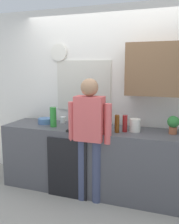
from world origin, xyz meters
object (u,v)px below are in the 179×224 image
at_px(bottle_green_wine, 79,117).
at_px(cup_white_mug, 63,120).
at_px(person_at_sink, 89,130).
at_px(coffee_maker, 77,120).
at_px(mixing_bowl, 45,121).
at_px(bottle_amber_beer, 117,124).
at_px(bottle_clear_soda, 53,117).
at_px(bottle_red_vinegar, 125,123).
at_px(bottle_dark_sauce, 72,117).
at_px(storage_canister, 135,125).
at_px(potted_plant, 173,124).

distance_m(bottle_green_wine, cup_white_mug, 0.39).
bearing_deg(person_at_sink, coffee_maker, 146.17).
xyz_separation_m(cup_white_mug, mixing_bowl, (-0.23, -0.12, -0.01)).
bearing_deg(bottle_amber_beer, bottle_clear_soda, 179.41).
bearing_deg(bottle_red_vinegar, bottle_dark_sauce, 164.97).
xyz_separation_m(bottle_amber_beer, storage_canister, (0.21, 0.12, -0.03)).
height_order(bottle_red_vinegar, bottle_clear_soda, bottle_clear_soda).
height_order(bottle_clear_soda, bottle_dark_sauce, bottle_clear_soda).
xyz_separation_m(coffee_maker, bottle_amber_beer, (0.52, 0.09, -0.03)).
bearing_deg(bottle_red_vinegar, bottle_green_wine, 177.46).
distance_m(bottle_green_wine, person_at_sink, 0.40).
distance_m(bottle_clear_soda, storage_canister, 1.14).
height_order(bottle_red_vinegar, bottle_green_wine, bottle_green_wine).
distance_m(coffee_maker, bottle_clear_soda, 0.41).
distance_m(coffee_maker, cup_white_mug, 0.53).
bearing_deg(bottle_clear_soda, bottle_amber_beer, -0.59).
distance_m(bottle_amber_beer, mixing_bowl, 1.14).
relative_size(coffee_maker, mixing_bowl, 1.50).
distance_m(mixing_bowl, storage_canister, 1.34).
relative_size(bottle_dark_sauce, mixing_bowl, 0.82).
height_order(bottle_green_wine, person_at_sink, person_at_sink).
xyz_separation_m(coffee_maker, person_at_sink, (0.21, -0.10, -0.10)).
relative_size(coffee_maker, bottle_clear_soda, 1.18).
bearing_deg(bottle_dark_sauce, person_at_sink, -46.72).
height_order(bottle_red_vinegar, bottle_dark_sauce, bottle_red_vinegar).
distance_m(potted_plant, person_at_sink, 1.05).
xyz_separation_m(bottle_dark_sauce, cup_white_mug, (-0.14, -0.02, -0.04)).
bearing_deg(bottle_dark_sauce, bottle_green_wine, -45.88).
distance_m(bottle_red_vinegar, storage_canister, 0.13).
distance_m(bottle_amber_beer, storage_canister, 0.24).
distance_m(bottle_red_vinegar, potted_plant, 0.60).
distance_m(coffee_maker, bottle_dark_sauce, 0.46).
relative_size(bottle_clear_soda, mixing_bowl, 1.27).
relative_size(cup_white_mug, storage_canister, 0.56).
distance_m(bottle_green_wine, bottle_dark_sauce, 0.28).
relative_size(coffee_maker, person_at_sink, 0.21).
bearing_deg(bottle_clear_soda, potted_plant, 5.75).
relative_size(coffee_maker, bottle_amber_beer, 1.43).
xyz_separation_m(bottle_red_vinegar, mixing_bowl, (-1.22, 0.08, -0.07)).
bearing_deg(bottle_clear_soda, coffee_maker, -13.51).
distance_m(cup_white_mug, mixing_bowl, 0.26).
bearing_deg(coffee_maker, bottle_red_vinegar, 14.35).
bearing_deg(bottle_red_vinegar, potted_plant, 9.58).
relative_size(coffee_maker, cup_white_mug, 3.47).
bearing_deg(bottle_red_vinegar, bottle_amber_beer, -141.30).
height_order(bottle_green_wine, potted_plant, bottle_green_wine).
bearing_deg(bottle_red_vinegar, cup_white_mug, 168.24).
bearing_deg(potted_plant, storage_canister, -173.77).
distance_m(cup_white_mug, person_at_sink, 0.75).
bearing_deg(storage_canister, cup_white_mug, 171.95).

